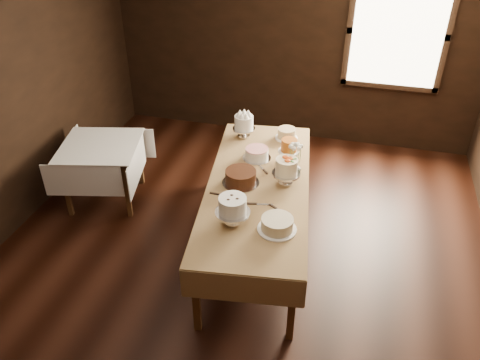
# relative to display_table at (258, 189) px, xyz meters

# --- Properties ---
(floor) EXTENTS (5.00, 6.00, 0.01)m
(floor) POSITION_rel_display_table_xyz_m (-0.12, -0.44, -0.71)
(floor) COLOR black
(floor) RESTS_ON ground
(wall_back) EXTENTS (5.00, 0.02, 2.80)m
(wall_back) POSITION_rel_display_table_xyz_m (-0.12, 2.56, 0.69)
(wall_back) COLOR black
(wall_back) RESTS_ON ground
(window) EXTENTS (1.10, 0.05, 1.30)m
(window) POSITION_rel_display_table_xyz_m (1.18, 2.50, 0.89)
(window) COLOR #FFEABF
(window) RESTS_ON wall_back
(display_table) EXTENTS (1.30, 2.60, 0.77)m
(display_table) POSITION_rel_display_table_xyz_m (0.00, 0.00, 0.00)
(display_table) COLOR #412611
(display_table) RESTS_ON ground
(side_table) EXTENTS (1.04, 1.04, 0.73)m
(side_table) POSITION_rel_display_table_xyz_m (-1.92, 0.37, -0.07)
(side_table) COLOR #412611
(side_table) RESTS_ON ground
(cake_meringue) EXTENTS (0.29, 0.29, 0.27)m
(cake_meringue) POSITION_rel_display_table_xyz_m (-0.38, 0.90, 0.18)
(cake_meringue) COLOR silver
(cake_meringue) RESTS_ON display_table
(cake_speckled) EXTENTS (0.27, 0.27, 0.12)m
(cake_speckled) POSITION_rel_display_table_xyz_m (0.10, 0.99, 0.11)
(cake_speckled) COLOR white
(cake_speckled) RESTS_ON display_table
(cake_lattice) EXTENTS (0.30, 0.30, 0.11)m
(cake_lattice) POSITION_rel_display_table_xyz_m (-0.12, 0.47, 0.11)
(cake_lattice) COLOR silver
(cake_lattice) RESTS_ON display_table
(cake_caramel) EXTENTS (0.22, 0.22, 0.26)m
(cake_caramel) POSITION_rel_display_table_xyz_m (0.20, 0.52, 0.17)
(cake_caramel) COLOR white
(cake_caramel) RESTS_ON display_table
(cake_chocolate) EXTENTS (0.36, 0.36, 0.14)m
(cake_chocolate) POSITION_rel_display_table_xyz_m (-0.17, -0.03, 0.12)
(cake_chocolate) COLOR silver
(cake_chocolate) RESTS_ON display_table
(cake_flowers) EXTENTS (0.30, 0.30, 0.28)m
(cake_flowers) POSITION_rel_display_table_xyz_m (0.26, 0.08, 0.18)
(cake_flowers) COLOR silver
(cake_flowers) RESTS_ON display_table
(cake_swirl) EXTENTS (0.34, 0.34, 0.28)m
(cake_swirl) POSITION_rel_display_table_xyz_m (-0.07, -0.65, 0.18)
(cake_swirl) COLOR silver
(cake_swirl) RESTS_ON display_table
(cake_cream) EXTENTS (0.34, 0.34, 0.12)m
(cake_cream) POSITION_rel_display_table_xyz_m (0.32, -0.64, 0.11)
(cake_cream) COLOR white
(cake_cream) RESTS_ON display_table
(cake_server_a) EXTENTS (0.24, 0.07, 0.01)m
(cake_server_a) POSITION_rel_display_table_xyz_m (0.14, -0.31, 0.06)
(cake_server_a) COLOR silver
(cake_server_a) RESTS_ON display_table
(cake_server_b) EXTENTS (0.22, 0.14, 0.01)m
(cake_server_b) POSITION_rel_display_table_xyz_m (0.32, -0.39, 0.06)
(cake_server_b) COLOR silver
(cake_server_b) RESTS_ON display_table
(cake_server_c) EXTENTS (0.17, 0.20, 0.01)m
(cake_server_c) POSITION_rel_display_table_xyz_m (-0.05, 0.32, 0.06)
(cake_server_c) COLOR silver
(cake_server_c) RESTS_ON display_table
(cake_server_d) EXTENTS (0.09, 0.24, 0.01)m
(cake_server_d) POSITION_rel_display_table_xyz_m (0.20, 0.35, 0.06)
(cake_server_d) COLOR silver
(cake_server_d) RESTS_ON display_table
(cake_server_e) EXTENTS (0.24, 0.04, 0.01)m
(cake_server_e) POSITION_rel_display_table_xyz_m (-0.24, -0.28, 0.06)
(cake_server_e) COLOR silver
(cake_server_e) RESTS_ON display_table
(flower_vase) EXTENTS (0.19, 0.19, 0.14)m
(flower_vase) POSITION_rel_display_table_xyz_m (0.31, 0.27, 0.13)
(flower_vase) COLOR #2D2823
(flower_vase) RESTS_ON display_table
(flower_bouquet) EXTENTS (0.14, 0.14, 0.20)m
(flower_bouquet) POSITION_rel_display_table_xyz_m (0.31, 0.27, 0.31)
(flower_bouquet) COLOR white
(flower_bouquet) RESTS_ON flower_vase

